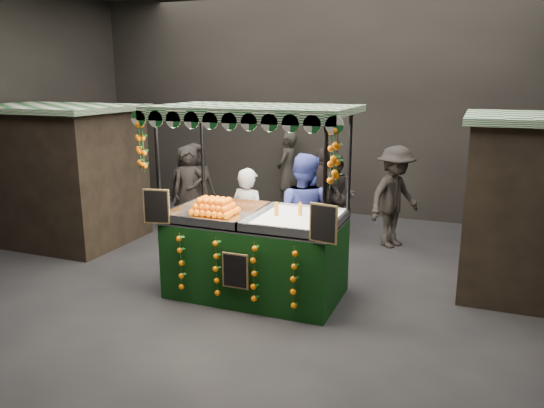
% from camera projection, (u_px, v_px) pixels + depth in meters
% --- Properties ---
extents(ground, '(12.00, 12.00, 0.00)m').
position_uv_depth(ground, '(245.00, 288.00, 8.00)').
color(ground, black).
rests_on(ground, ground).
extents(market_hall, '(12.10, 10.10, 5.05)m').
position_uv_depth(market_hall, '(242.00, 57.00, 7.20)').
color(market_hall, black).
rests_on(market_hall, ground).
extents(neighbour_stall_left, '(3.00, 2.20, 2.60)m').
position_uv_depth(neighbour_stall_left, '(58.00, 173.00, 10.16)').
color(neighbour_stall_left, black).
rests_on(neighbour_stall_left, ground).
extents(juice_stall, '(2.83, 1.66, 2.74)m').
position_uv_depth(juice_stall, '(256.00, 239.00, 7.53)').
color(juice_stall, black).
rests_on(juice_stall, ground).
extents(vendor_grey, '(0.69, 0.52, 1.72)m').
position_uv_depth(vendor_grey, '(248.00, 220.00, 8.51)').
color(vendor_grey, gray).
rests_on(vendor_grey, ground).
extents(vendor_blue, '(0.97, 0.76, 1.98)m').
position_uv_depth(vendor_blue, '(303.00, 216.00, 8.26)').
color(vendor_blue, navy).
rests_on(vendor_blue, ground).
extents(shopper_0, '(0.74, 0.69, 1.70)m').
position_uv_depth(shopper_0, '(189.00, 191.00, 10.71)').
color(shopper_0, black).
rests_on(shopper_0, ground).
extents(shopper_1, '(0.88, 0.73, 1.64)m').
position_uv_depth(shopper_1, '(336.00, 196.00, 10.43)').
color(shopper_1, black).
rests_on(shopper_1, ground).
extents(shopper_2, '(1.12, 0.95, 1.80)m').
position_uv_depth(shopper_2, '(323.00, 194.00, 10.26)').
color(shopper_2, black).
rests_on(shopper_2, ground).
extents(shopper_3, '(1.24, 1.42, 1.90)m').
position_uv_depth(shopper_3, '(395.00, 197.00, 9.76)').
color(shopper_3, black).
rests_on(shopper_3, ground).
extents(shopper_4, '(0.97, 0.74, 1.77)m').
position_uv_depth(shopper_4, '(189.00, 188.00, 10.89)').
color(shopper_4, black).
rests_on(shopper_4, ground).
extents(shopper_6, '(0.48, 0.71, 1.90)m').
position_uv_depth(shopper_6, '(287.00, 172.00, 12.29)').
color(shopper_6, '#2D2924').
rests_on(shopper_6, ground).
extents(shopper_7, '(0.94, 1.03, 1.77)m').
position_uv_depth(shopper_7, '(195.00, 184.00, 11.22)').
color(shopper_7, black).
rests_on(shopper_7, ground).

